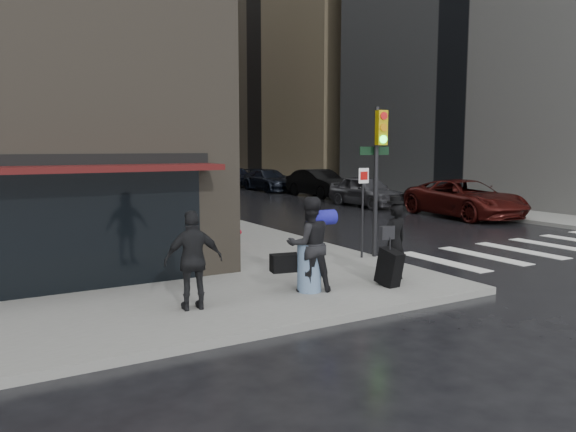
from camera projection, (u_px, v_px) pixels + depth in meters
The scene contains 17 objects.
ground at pixel (361, 286), 12.46m from camera, with size 140.00×140.00×0.00m, color black.
sidewalk_left at pixel (100, 194), 35.62m from camera, with size 4.00×50.00×0.15m, color slate.
sidewalk_right at pixel (285, 186), 42.35m from camera, with size 3.00×50.00×0.15m, color slate.
crosswalk at pixel (538, 248), 17.05m from camera, with size 8.50×3.00×0.01m.
bldg_right_far at pixel (250, 74), 73.65m from camera, with size 22.00×20.00×25.00m, color gray.
bldg_distant at pixel (63, 56), 80.42m from camera, with size 40.00×12.00×32.00m, color gray.
man_overcoat at pixel (393, 245), 12.19m from camera, with size 0.97×0.98×1.88m.
man_jeans at pixel (309, 244), 11.29m from camera, with size 1.35×0.94×1.93m.
man_greycoat at pixel (194, 260), 10.03m from camera, with size 1.11×0.60×1.80m.
traffic_light at pixel (377, 161), 14.61m from camera, with size 0.98×0.49×3.94m.
fire_hydrant at pixel (235, 235), 16.73m from camera, with size 0.38×0.30×0.68m.
parked_car_0 at pixel (465, 199), 24.42m from camera, with size 2.70×5.86×1.63m, color #3D0E0C.
parked_car_1 at pixel (366, 191), 28.86m from camera, with size 1.87×4.64×1.58m, color #424247.
parked_car_2 at pixel (319, 183), 34.17m from camera, with size 1.77×5.09×1.68m, color black.
parked_car_3 at pixel (269, 180), 38.87m from camera, with size 2.09×5.15×1.49m, color black.
parked_car_4 at pixel (236, 176), 43.86m from camera, with size 1.79×4.44×1.51m, color black.
parked_car_5 at pixel (207, 174), 48.68m from camera, with size 1.48×4.24×1.40m, color #3A3A3E.
Camera 1 is at (-7.52, -9.71, 3.08)m, focal length 35.00 mm.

